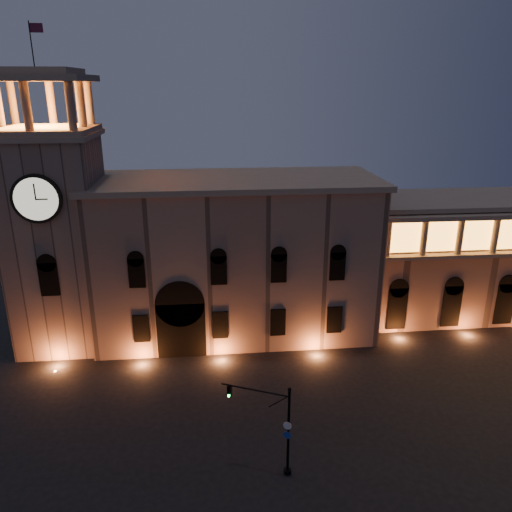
# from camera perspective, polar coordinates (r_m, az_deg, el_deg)

# --- Properties ---
(ground) EXTENTS (160.00, 160.00, 0.00)m
(ground) POSITION_cam_1_polar(r_m,az_deg,el_deg) (40.92, 2.83, -22.22)
(ground) COLOR black
(ground) RESTS_ON ground
(government_building) EXTENTS (30.80, 12.80, 17.60)m
(government_building) POSITION_cam_1_polar(r_m,az_deg,el_deg) (55.44, -2.45, -0.11)
(government_building) COLOR #8B6C5B
(government_building) RESTS_ON ground
(clock_tower) EXTENTS (9.80, 9.80, 32.40)m
(clock_tower) POSITION_cam_1_polar(r_m,az_deg,el_deg) (55.57, -21.79, 2.59)
(clock_tower) COLOR #8B6C5B
(clock_tower) RESTS_ON ground
(colonnade_wing) EXTENTS (40.60, 11.50, 14.50)m
(colonnade_wing) POSITION_cam_1_polar(r_m,az_deg,el_deg) (68.51, 27.22, 0.25)
(colonnade_wing) COLOR #856755
(colonnade_wing) RESTS_ON ground
(traffic_light) EXTENTS (4.92, 2.39, 7.31)m
(traffic_light) POSITION_cam_1_polar(r_m,az_deg,el_deg) (37.62, 2.33, -18.93)
(traffic_light) COLOR black
(traffic_light) RESTS_ON ground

